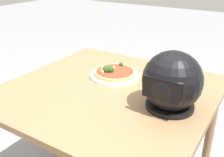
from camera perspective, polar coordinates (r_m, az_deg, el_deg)
The scene contains 4 objects.
dining_table at distance 1.42m, azimuth -0.68°, elevation -4.93°, with size 1.05×1.01×0.71m.
pizza_plate at distance 1.53m, azimuth 0.63°, elevation 0.77°, with size 0.29×0.29×0.01m, color white.
pizza at distance 1.52m, azimuth 0.44°, elevation 1.44°, with size 0.24×0.24×0.06m.
motorcycle_helmet at distance 1.18m, azimuth 12.83°, elevation -0.76°, with size 0.27×0.27×0.27m.
Camera 1 is at (-0.68, 1.04, 1.32)m, focal length 42.23 mm.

